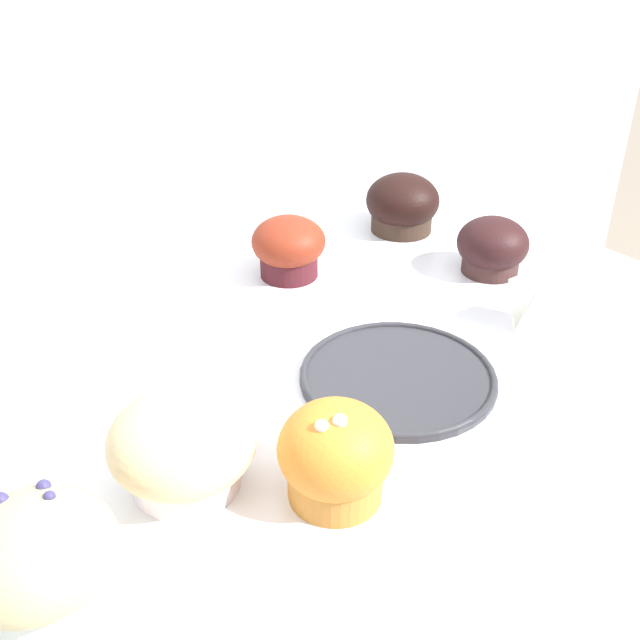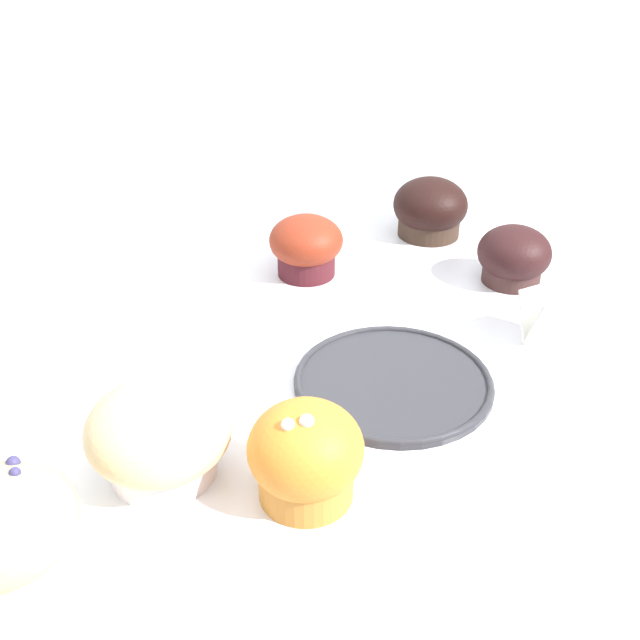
# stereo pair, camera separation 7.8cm
# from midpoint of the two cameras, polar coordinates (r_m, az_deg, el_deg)

# --- Properties ---
(wall_back) EXTENTS (3.20, 0.10, 1.80)m
(wall_back) POSITION_cam_midpoint_polar(r_m,az_deg,el_deg) (1.26, -20.48, 9.21)
(wall_back) COLOR #A8B2B7
(wall_back) RESTS_ON ground
(display_counter) EXTENTS (1.00, 0.64, 0.89)m
(display_counter) POSITION_cam_midpoint_polar(r_m,az_deg,el_deg) (1.10, -3.27, -23.05)
(display_counter) COLOR silver
(display_counter) RESTS_ON ground
(muffin_front_center) EXTENTS (0.10, 0.10, 0.08)m
(muffin_front_center) POSITION_cam_midpoint_polar(r_m,az_deg,el_deg) (1.07, 4.22, 8.69)
(muffin_front_center) COLOR #36261C
(muffin_front_center) RESTS_ON display_counter
(muffin_back_left) EXTENTS (0.09, 0.09, 0.07)m
(muffin_back_left) POSITION_cam_midpoint_polar(r_m,az_deg,el_deg) (0.97, 10.77, 5.41)
(muffin_back_left) COLOR #3D2422
(muffin_back_left) RESTS_ON display_counter
(muffin_back_right) EXTENTS (0.12, 0.12, 0.08)m
(muffin_back_right) POSITION_cam_midpoint_polar(r_m,az_deg,el_deg) (0.59, -24.51, -16.35)
(muffin_back_right) COLOR silver
(muffin_back_right) RESTS_ON display_counter
(muffin_front_left) EXTENTS (0.09, 0.09, 0.08)m
(muffin_front_left) POSITION_cam_midpoint_polar(r_m,az_deg,el_deg) (0.94, -4.77, 5.51)
(muffin_front_left) COLOR #47181E
(muffin_front_left) RESTS_ON display_counter
(muffin_front_right) EXTENTS (0.09, 0.09, 0.09)m
(muffin_front_right) POSITION_cam_midpoint_polar(r_m,az_deg,el_deg) (0.61, -2.50, -10.43)
(muffin_front_right) COLOR #CB8033
(muffin_front_right) RESTS_ON display_counter
(muffin_back_center) EXTENTS (0.12, 0.12, 0.08)m
(muffin_back_center) POSITION_cam_midpoint_polar(r_m,az_deg,el_deg) (0.64, -13.90, -9.45)
(muffin_back_center) COLOR white
(muffin_back_center) RESTS_ON display_counter
(serving_plate) EXTENTS (0.20, 0.20, 0.01)m
(serving_plate) POSITION_cam_midpoint_polar(r_m,az_deg,el_deg) (0.76, 3.08, -4.36)
(serving_plate) COLOR #2D2D33
(serving_plate) RESTS_ON display_counter
(price_card) EXTENTS (0.05, 0.05, 0.06)m
(price_card) POSITION_cam_midpoint_polar(r_m,az_deg,el_deg) (0.86, 13.55, 1.19)
(price_card) COLOR white
(price_card) RESTS_ON display_counter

